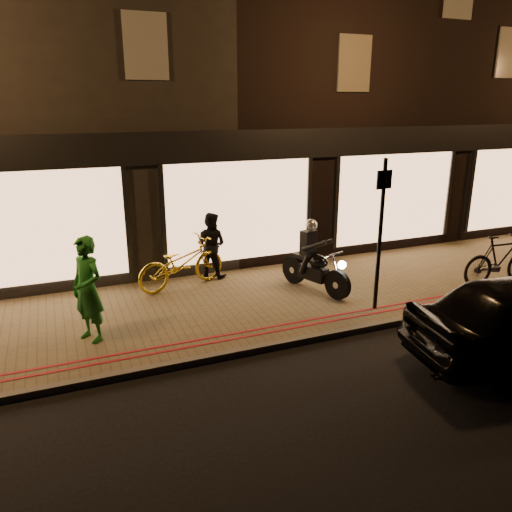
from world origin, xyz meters
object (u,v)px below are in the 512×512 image
at_px(sign_post, 381,227).
at_px(bicycle_gold, 181,263).
at_px(motorcycle, 314,264).
at_px(person_green, 88,290).

relative_size(sign_post, bicycle_gold, 1.41).
relative_size(motorcycle, bicycle_gold, 0.88).
relative_size(bicycle_gold, person_green, 1.14).
xyz_separation_m(sign_post, bicycle_gold, (-3.30, 2.66, -1.12)).
xyz_separation_m(sign_post, person_green, (-5.41, 0.72, -0.75)).
distance_m(bicycle_gold, person_green, 2.89).
xyz_separation_m(bicycle_gold, person_green, (-2.11, -1.95, 0.37)).
relative_size(motorcycle, person_green, 1.01).
bearing_deg(person_green, sign_post, 48.43).
xyz_separation_m(motorcycle, bicycle_gold, (-2.63, 1.30, -0.06)).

